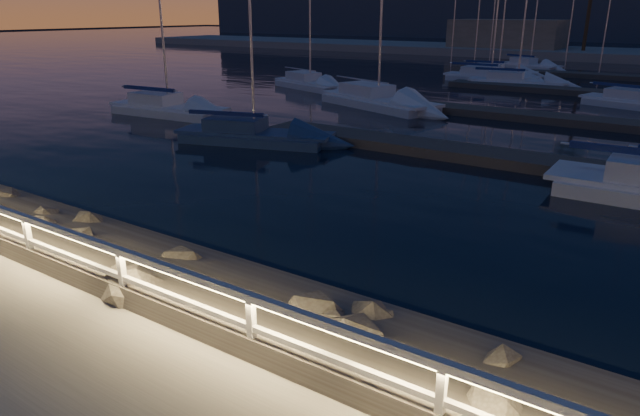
# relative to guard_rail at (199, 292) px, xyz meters

# --- Properties ---
(ground) EXTENTS (400.00, 400.00, 0.00)m
(ground) POSITION_rel_guard_rail_xyz_m (0.07, 0.00, -0.77)
(ground) COLOR #A09A91
(ground) RESTS_ON ground
(harbor_water) EXTENTS (400.00, 440.00, 0.60)m
(harbor_water) POSITION_rel_guard_rail_xyz_m (0.07, 31.22, -1.74)
(harbor_water) COLOR black
(harbor_water) RESTS_ON ground
(guard_rail) EXTENTS (44.11, 0.12, 1.06)m
(guard_rail) POSITION_rel_guard_rail_xyz_m (0.00, 0.00, 0.00)
(guard_rail) COLOR white
(guard_rail) RESTS_ON ground
(riprap) EXTENTS (36.93, 2.82, 1.34)m
(riprap) POSITION_rel_guard_rail_xyz_m (0.90, 1.16, -0.92)
(riprap) COLOR #686259
(riprap) RESTS_ON ground
(floating_docks) EXTENTS (22.00, 36.00, 0.40)m
(floating_docks) POSITION_rel_guard_rail_xyz_m (0.07, 32.50, -1.17)
(floating_docks) COLOR #4F4841
(floating_docks) RESTS_ON ground
(distant_hills) EXTENTS (230.00, 37.50, 18.00)m
(distant_hills) POSITION_rel_guard_rail_xyz_m (-22.06, 133.69, 3.96)
(distant_hills) COLOR #333E4F
(distant_hills) RESTS_ON ground
(sailboat_a) EXTENTS (7.46, 2.86, 12.49)m
(sailboat_a) POSITION_rel_guard_rail_xyz_m (-19.13, 16.05, -0.93)
(sailboat_a) COLOR silver
(sailboat_a) RESTS_ON ground
(sailboat_b) EXTENTS (7.23, 4.03, 11.89)m
(sailboat_b) POSITION_rel_guard_rail_xyz_m (-10.53, 13.32, -0.96)
(sailboat_b) COLOR navy
(sailboat_b) RESTS_ON ground
(sailboat_e) EXTENTS (7.28, 4.16, 12.04)m
(sailboat_e) POSITION_rel_guard_rail_xyz_m (-19.28, 30.11, -0.94)
(sailboat_e) COLOR silver
(sailboat_e) RESTS_ON ground
(sailboat_f) EXTENTS (8.97, 5.29, 14.80)m
(sailboat_f) POSITION_rel_guard_rail_xyz_m (-10.81, 25.26, -0.90)
(sailboat_f) COLOR silver
(sailboat_f) RESTS_ON ground
(sailboat_i) EXTENTS (6.74, 2.76, 11.22)m
(sailboat_i) POSITION_rel_guard_rail_xyz_m (-10.21, 46.26, -0.96)
(sailboat_i) COLOR silver
(sailboat_i) RESTS_ON ground
(sailboat_j) EXTENTS (7.68, 2.43, 13.00)m
(sailboat_j) POSITION_rel_guard_rail_xyz_m (-9.55, 42.21, -0.94)
(sailboat_j) COLOR silver
(sailboat_j) RESTS_ON ground
(sailboat_m) EXTENTS (6.66, 4.16, 11.10)m
(sailboat_m) POSITION_rel_guard_rail_xyz_m (-9.79, 55.07, -0.96)
(sailboat_m) COLOR silver
(sailboat_m) RESTS_ON ground
(sailboat_n) EXTENTS (7.48, 3.28, 12.34)m
(sailboat_n) POSITION_rel_guard_rail_xyz_m (-6.70, 39.90, -0.95)
(sailboat_n) COLOR silver
(sailboat_n) RESTS_ON ground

